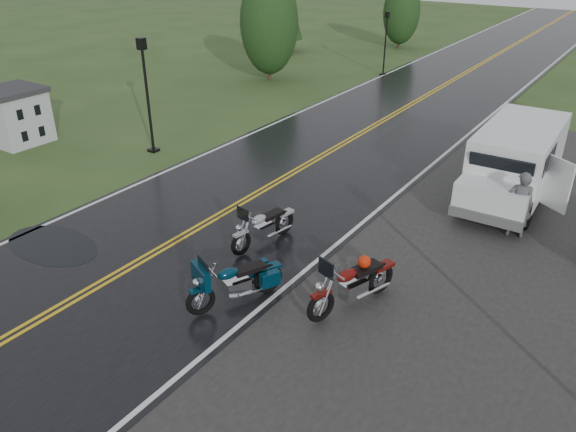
{
  "coord_description": "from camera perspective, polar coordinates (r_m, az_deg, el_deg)",
  "views": [
    {
      "loc": [
        10.16,
        -8.85,
        7.72
      ],
      "look_at": [
        2.8,
        2.0,
        1.0
      ],
      "focal_mm": 35.0,
      "sensor_mm": 36.0,
      "label": 1
    }
  ],
  "objects": [
    {
      "name": "ground",
      "position": [
        15.53,
        -12.82,
        -3.43
      ],
      "size": [
        120.0,
        120.0,
        0.0
      ],
      "primitive_type": "plane",
      "color": "#2D471E",
      "rests_on": "ground"
    },
    {
      "name": "road",
      "position": [
        22.75,
        5.52,
        7.24
      ],
      "size": [
        8.0,
        100.0,
        0.04
      ],
      "primitive_type": "cube",
      "color": "black",
      "rests_on": "ground"
    },
    {
      "name": "house_left",
      "position": [
        24.65,
        -27.01,
        13.99
      ],
      "size": [
        8.6,
        8.6,
        6.6
      ],
      "primitive_type": null,
      "color": "#A8AAAD",
      "rests_on": "ground"
    },
    {
      "name": "motorcycle_red",
      "position": [
        12.14,
        3.38,
        -8.03
      ],
      "size": [
        1.66,
        2.66,
        1.48
      ],
      "primitive_type": null,
      "rotation": [
        0.0,
        0.0,
        -0.32
      ],
      "color": "#560C09",
      "rests_on": "ground"
    },
    {
      "name": "motorcycle_teal",
      "position": [
        12.49,
        -8.96,
        -7.48
      ],
      "size": [
        1.75,
        2.5,
        1.39
      ],
      "primitive_type": null,
      "rotation": [
        0.0,
        0.0,
        -0.42
      ],
      "color": "#042536",
      "rests_on": "ground"
    },
    {
      "name": "motorcycle_silver",
      "position": [
        14.59,
        -4.83,
        -1.9
      ],
      "size": [
        1.16,
        2.34,
        1.32
      ],
      "primitive_type": null,
      "rotation": [
        0.0,
        0.0,
        -0.16
      ],
      "color": "#93969A",
      "rests_on": "ground"
    },
    {
      "name": "van_white",
      "position": [
        17.46,
        17.71,
        3.75
      ],
      "size": [
        2.37,
        5.98,
        2.33
      ],
      "primitive_type": null,
      "rotation": [
        0.0,
        0.0,
        0.02
      ],
      "color": "white",
      "rests_on": "ground"
    },
    {
      "name": "person_at_van",
      "position": [
        16.63,
        22.43,
        0.99
      ],
      "size": [
        0.79,
        0.61,
        1.92
      ],
      "primitive_type": "imported",
      "rotation": [
        0.0,
        0.0,
        3.37
      ],
      "color": "#4A4B4F",
      "rests_on": "ground"
    },
    {
      "name": "lamp_post_near_left",
      "position": [
        21.96,
        -14.09,
        11.7
      ],
      "size": [
        0.37,
        0.37,
        4.33
      ],
      "primitive_type": null,
      "color": "black",
      "rests_on": "ground"
    },
    {
      "name": "lamp_post_far_left",
      "position": [
        34.38,
        9.86,
        16.87
      ],
      "size": [
        0.31,
        0.31,
        3.62
      ],
      "primitive_type": null,
      "color": "black",
      "rests_on": "ground"
    },
    {
      "name": "tree_left_mid",
      "position": [
        32.61,
        -1.91,
        17.95
      ],
      "size": [
        3.22,
        3.22,
        5.03
      ],
      "primitive_type": null,
      "color": "#1E3D19",
      "rests_on": "ground"
    },
    {
      "name": "tree_left_far",
      "position": [
        42.99,
        11.4,
        19.01
      ],
      "size": [
        2.6,
        2.6,
        4.0
      ],
      "primitive_type": null,
      "color": "#1E3D19",
      "rests_on": "ground"
    },
    {
      "name": "pine_left_far",
      "position": [
        40.7,
        -0.35,
        19.91
      ],
      "size": [
        2.49,
        2.49,
        5.18
      ],
      "primitive_type": null,
      "color": "#1E3D19",
      "rests_on": "ground"
    }
  ]
}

